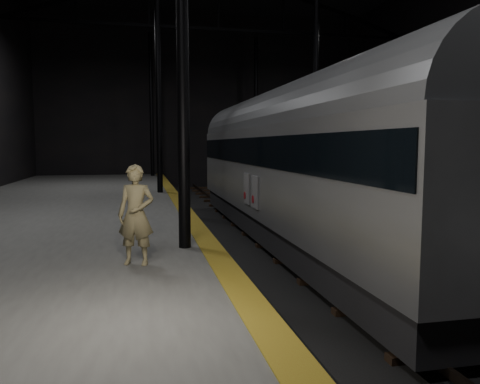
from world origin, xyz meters
name	(u,v)px	position (x,y,z in m)	size (l,w,h in m)	color
ground	(292,246)	(0.00, 0.00, 0.00)	(44.00, 44.00, 0.00)	black
platform_left	(42,240)	(-7.50, 0.00, 0.50)	(9.00, 43.80, 1.00)	#50504D
tactile_strip	(190,218)	(-3.25, 0.00, 1.00)	(0.50, 43.80, 0.01)	olive
track	(292,244)	(0.00, 0.00, 0.07)	(2.40, 43.00, 0.24)	#3F3328
train	(290,159)	(0.00, 0.36, 2.77)	(2.78, 18.56, 4.96)	gray
woman	(136,215)	(-4.81, -5.27, 1.93)	(0.68, 0.44, 1.86)	#94865A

